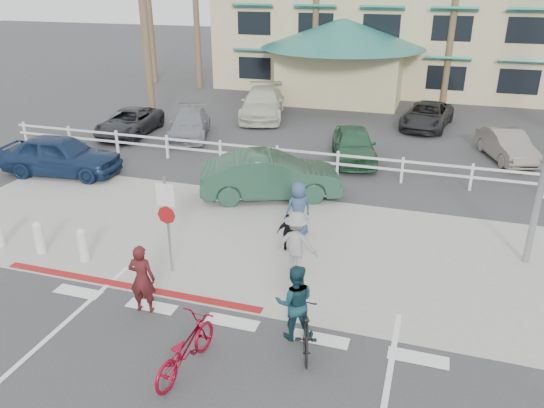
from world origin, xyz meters
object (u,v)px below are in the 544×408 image
(car_white_sedan, at_px, (271,176))
(bike_black, at_px, (306,330))
(car_red_compact, at_px, (61,155))
(sign_post, at_px, (168,221))
(bike_red, at_px, (185,348))

(car_white_sedan, bearing_deg, bike_black, 179.91)
(car_red_compact, bearing_deg, bike_black, -128.78)
(bike_black, relative_size, car_red_compact, 0.35)
(bike_black, xyz_separation_m, car_white_sedan, (-3.17, 7.57, 0.31))
(sign_post, xyz_separation_m, bike_black, (4.08, -2.02, -0.97))
(sign_post, relative_size, bike_red, 1.49)
(bike_red, relative_size, car_red_compact, 0.43)
(car_red_compact, bearing_deg, bike_red, -138.61)
(bike_black, distance_m, car_red_compact, 13.65)
(sign_post, bearing_deg, bike_black, -26.32)
(sign_post, relative_size, car_white_sedan, 0.61)
(bike_red, xyz_separation_m, car_red_compact, (-9.44, 8.63, 0.26))
(bike_red, distance_m, car_red_compact, 12.79)
(sign_post, height_order, car_red_compact, sign_post)
(sign_post, distance_m, bike_black, 4.65)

